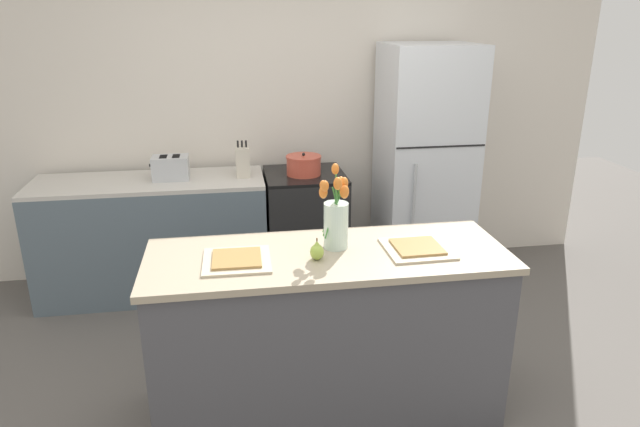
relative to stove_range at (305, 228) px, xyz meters
The scene contains 13 objects.
ground_plane 1.66m from the stove_range, 93.58° to the right, with size 10.00×10.00×0.00m, color #59544F.
back_wall 0.99m from the stove_range, 104.01° to the left, with size 5.20×0.08×2.70m.
kitchen_island 1.60m from the stove_range, 93.58° to the right, with size 1.80×0.66×0.93m.
back_counter 1.16m from the stove_range, behind, with size 1.68×0.60×0.90m.
stove_range is the anchor object (origin of this frame).
refrigerator 1.06m from the stove_range, ahead, with size 0.68×0.67×1.84m.
flower_vase 1.66m from the stove_range, 91.85° to the right, with size 0.15×0.15×0.43m.
pear_figurine 1.76m from the stove_range, 95.70° to the right, with size 0.07×0.07×0.11m.
plate_setting_left 1.79m from the stove_range, 108.58° to the right, with size 0.33×0.33×0.02m.
plate_setting_right 1.74m from the stove_range, 77.94° to the right, with size 0.33×0.33×0.02m.
toaster 1.12m from the stove_range, behind, with size 0.28×0.18×0.17m.
cooking_pot 0.52m from the stove_range, 111.41° to the right, with size 0.27×0.27×0.17m.
knife_block 0.73m from the stove_range, behind, with size 0.10×0.14×0.27m.
Camera 1 is at (-0.45, -2.56, 2.06)m, focal length 32.00 mm.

